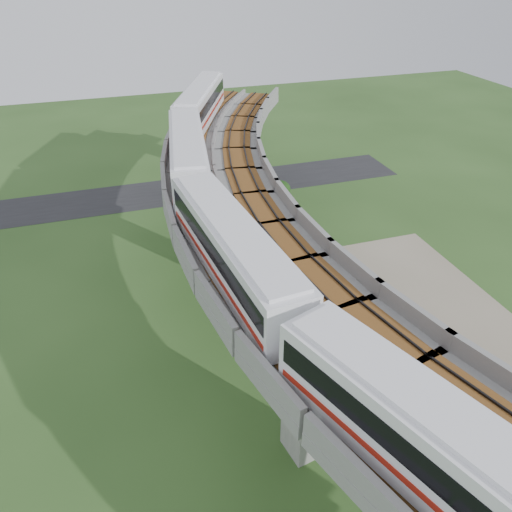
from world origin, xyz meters
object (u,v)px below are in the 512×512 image
at_px(metro_train, 238,194).
at_px(car_dark, 353,282).
at_px(car_red, 406,326).
at_px(car_white, 393,354).

xyz_separation_m(metro_train, car_dark, (11.60, 2.92, -11.75)).
bearing_deg(metro_train, car_red, -17.74).
relative_size(metro_train, car_red, 17.08).
distance_m(metro_train, car_white, 16.73).
height_order(car_red, car_dark, car_red).
distance_m(metro_train, car_dark, 16.76).
distance_m(car_white, car_dark, 9.70).
bearing_deg(metro_train, car_white, -33.72).
xyz_separation_m(car_white, car_red, (2.74, 2.58, 0.01)).
relative_size(metro_train, car_white, 18.01).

